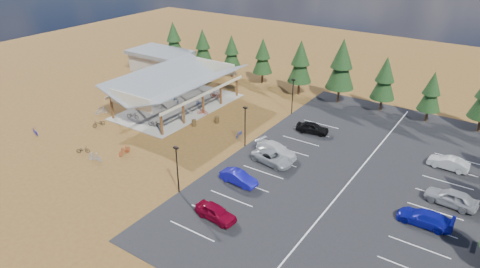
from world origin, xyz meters
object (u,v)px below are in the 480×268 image
Objects in this scene: car_7 at (425,218)px; bike_11 at (124,150)px; bike_14 at (239,134)px; car_1 at (239,178)px; trash_bin_0 at (194,123)px; car_3 at (276,150)px; bike_10 at (35,132)px; car_0 at (216,212)px; bike_12 at (83,150)px; bike_1 at (155,102)px; bike_6 at (200,103)px; lamp_post_1 at (245,124)px; bike_15 at (203,112)px; bike_2 at (176,99)px; bike_9 at (101,111)px; trash_bin_1 at (217,120)px; bike_pavilion at (177,82)px; car_2 at (272,158)px; car_9 at (448,163)px; lamp_post_2 at (293,94)px; car_8 at (451,197)px; outbuilding at (161,61)px; bike_13 at (95,157)px; bike_0 at (133,115)px; lamp_post_0 at (177,167)px; bike_7 at (216,95)px; bike_4 at (154,123)px; car_4 at (312,128)px; bike_3 at (191,86)px; bike_8 at (99,123)px; bike_5 at (188,110)px.

bike_11 is at bearing -80.21° from car_7.
bike_14 is 10.88m from car_1.
car_3 is at bearing -4.67° from trash_bin_0.
car_0 reaches higher than bike_10.
bike_10 reaches higher than bike_12.
bike_1 is 0.97× the size of bike_11.
lamp_post_1 is at bearing -102.27° from bike_6.
bike_2 is at bearing 50.07° from bike_15.
bike_6 reaches higher than bike_14.
car_3 reaches higher than bike_14.
bike_9 is (-4.21, -6.57, -0.10)m from bike_1.
bike_6 is at bearing 150.15° from trash_bin_1.
car_2 is at bearing -18.77° from bike_pavilion.
car_9 reaches higher than car_7.
bike_pavilion is 3.77× the size of lamp_post_2.
car_8 is at bearing -110.66° from bike_1.
bike_10 is 26.01m from bike_14.
bike_10 is at bearing 54.66° from bike_12.
bike_13 is at bearing -59.37° from outbuilding.
trash_bin_0 is 0.48× the size of bike_0.
lamp_post_0 reaches higher than bike_0.
car_2 reaches higher than bike_7.
bike_0 is 1.08× the size of bike_2.
bike_4 is 21.74m from car_0.
bike_6 is at bearing -15.51° from bike_4.
bike_6 is at bearing 52.59° from car_1.
bike_6 is 0.45× the size of car_4.
car_9 is (17.32, 15.40, 0.02)m from car_1.
car_3 is (-1.33, 13.37, 0.04)m from car_0.
trash_bin_1 is 0.48× the size of bike_0.
bike_3 is (-3.48, 7.04, -3.28)m from bike_pavilion.
bike_13 is 20.68m from car_3.
trash_bin_1 is at bearing -129.50° from lamp_post_2.
bike_4 is at bearing -136.00° from trash_bin_1.
bike_pavilion is 10.99× the size of bike_8.
bike_6 is (-0.38, 3.10, 0.04)m from bike_5.
bike_8 is at bearing 155.80° from bike_1.
car_8 is at bearing -5.09° from trash_bin_1.
car_8 reaches higher than car_2.
bike_1 is at bearing 92.25° from car_4.
bike_7 is 20.39m from bike_11.
car_0 is (5.70, -1.41, -2.23)m from lamp_post_0.
bike_5 is at bearing -36.15° from outbuilding.
car_0 is at bearing -45.73° from car_8.
bike_11 is (8.74, -3.47, 0.09)m from bike_8.
bike_9 is at bearing 164.67° from bike_2.
car_7 is at bearing -118.08° from bike_3.
bike_5 is (-12.12, -8.33, -2.43)m from lamp_post_2.
bike_13 is 26.78m from car_4.
car_8 is (22.93, 0.91, -2.13)m from lamp_post_1.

